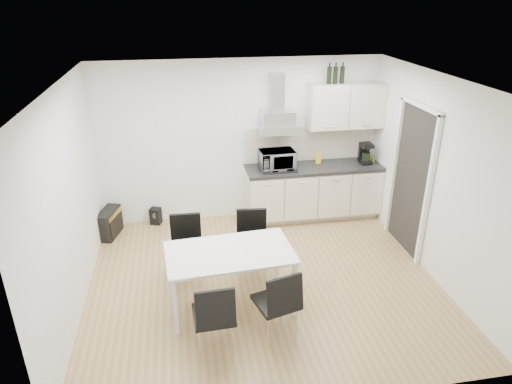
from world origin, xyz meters
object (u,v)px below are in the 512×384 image
(dining_table, at_px, (230,257))
(chair_near_left, at_px, (214,316))
(kitchenette, at_px, (315,170))
(chair_far_right, at_px, (252,244))
(guitar_amp, at_px, (110,223))
(floor_speaker, at_px, (156,216))
(chair_near_right, at_px, (276,303))
(chair_far_left, at_px, (187,250))

(dining_table, bearing_deg, chair_near_left, -113.65)
(kitchenette, distance_m, chair_far_right, 2.02)
(chair_far_right, height_order, guitar_amp, chair_far_right)
(floor_speaker, bearing_deg, chair_near_right, -43.65)
(kitchenette, distance_m, chair_near_right, 3.05)
(floor_speaker, bearing_deg, chair_near_left, -55.85)
(chair_far_left, bearing_deg, chair_near_right, 127.50)
(chair_far_right, relative_size, guitar_amp, 1.59)
(guitar_amp, bearing_deg, dining_table, -35.17)
(dining_table, height_order, guitar_amp, dining_table)
(dining_table, bearing_deg, chair_near_right, -59.95)
(dining_table, relative_size, floor_speaker, 5.58)
(kitchenette, distance_m, chair_near_left, 3.47)
(chair_far_left, bearing_deg, kitchenette, -143.40)
(chair_near_right, bearing_deg, chair_far_right, 77.21)
(dining_table, distance_m, chair_near_left, 0.80)
(chair_far_right, xyz_separation_m, guitar_amp, (-2.01, 1.40, -0.22))
(dining_table, bearing_deg, chair_far_left, 123.54)
(dining_table, distance_m, floor_speaker, 2.55)
(dining_table, relative_size, guitar_amp, 2.74)
(dining_table, height_order, chair_far_right, chair_far_right)
(dining_table, distance_m, chair_far_left, 0.84)
(chair_near_left, bearing_deg, chair_far_left, 96.93)
(chair_far_left, relative_size, floor_speaker, 3.23)
(chair_near_right, bearing_deg, guitar_amp, 112.96)
(kitchenette, distance_m, chair_far_left, 2.65)
(dining_table, bearing_deg, floor_speaker, 108.55)
(chair_far_left, bearing_deg, chair_near_left, 101.30)
(kitchenette, height_order, chair_near_left, kitchenette)
(dining_table, xyz_separation_m, chair_near_right, (0.42, -0.62, -0.23))
(kitchenette, bearing_deg, dining_table, -127.93)
(chair_far_left, distance_m, chair_near_right, 1.55)
(dining_table, relative_size, chair_far_right, 1.73)
(kitchenette, xyz_separation_m, chair_near_right, (-1.25, -2.76, -0.39))
(chair_near_right, bearing_deg, floor_speaker, 100.21)
(kitchenette, distance_m, floor_speaker, 2.71)
(chair_near_right, distance_m, guitar_amp, 3.36)
(chair_far_left, bearing_deg, guitar_amp, -48.58)
(guitar_amp, bearing_deg, chair_far_left, -34.48)
(dining_table, relative_size, chair_far_left, 1.73)
(chair_far_right, bearing_deg, chair_far_left, 5.80)
(dining_table, relative_size, chair_near_left, 1.73)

